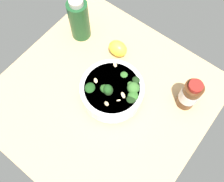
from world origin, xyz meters
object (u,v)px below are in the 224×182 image
Objects in this scene: bottle_tall at (190,95)px; bottle_short at (79,19)px; bowl_of_broccoli at (113,91)px; lemon_wedge at (118,49)px.

bottle_tall is 40.68cm from bottle_short.
bowl_of_broccoli is at bearing -146.77° from bottle_tall.
bowl_of_broccoli is 21.53cm from bottle_tall.
bowl_of_broccoli is 2.88× the size of lemon_wedge.
bottle_short reaches higher than bottle_tall.
bowl_of_broccoli is 15.72cm from lemon_wedge.
lemon_wedge is at bearing 122.13° from bowl_of_broccoli.
bottle_short is (-14.36, -1.42, 4.74)cm from lemon_wedge.
bottle_short reaches higher than lemon_wedge.
lemon_wedge is 15.19cm from bottle_short.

